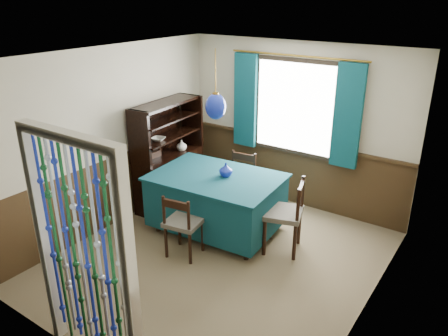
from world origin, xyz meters
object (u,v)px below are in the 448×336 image
Objects in this scene: chair_far at (239,181)px; chair_left at (159,181)px; vase_table at (226,170)px; chair_right at (286,214)px; sideboard at (169,169)px; dining_table at (216,200)px; chair_near at (183,223)px; bowl_shelf at (159,139)px; vase_sideboard at (182,145)px; pendant_lamp at (216,106)px.

chair_left reaches higher than chair_far.
chair_right is at bearing 1.39° from vase_table.
chair_right is at bearing -9.72° from sideboard.
vase_table reaches higher than chair_far.
chair_right reaches higher than chair_far.
dining_table is 1.84× the size of chair_right.
vase_table is (0.11, 0.07, 0.44)m from dining_table.
chair_left is at bearing 136.45° from chair_near.
chair_right is 2.16m from bowl_shelf.
chair_far reaches higher than chair_near.
vase_sideboard is at bearing -172.08° from chair_left.
vase_sideboard reaches higher than chair_near.
chair_near is 1.55m from sideboard.
sideboard is at bearing 14.84° from chair_far.
sideboard is at bearing 67.08° from chair_right.
pendant_lamp is at bearing 90.02° from chair_far.
chair_right is at bearing 144.35° from chair_far.
vase_table reaches higher than chair_near.
chair_near is at bearing -50.39° from vase_sideboard.
chair_right is 1.63m from pendant_lamp.
dining_table is at bearing 90.02° from chair_far.
pendant_lamp is 1.24m from bowl_shelf.
chair_far is at bearing 92.24° from dining_table.
dining_table is 1.10× the size of sideboard.
chair_near is 0.94m from vase_table.
vase_sideboard reaches higher than chair_far.
bowl_shelf is at bearing -90.00° from vase_sideboard.
dining_table is 0.75m from chair_near.
sideboard is at bearing 160.76° from dining_table.
chair_near is 0.98× the size of pendant_lamp.
chair_near is at bearing 60.73° from chair_left.
chair_far reaches higher than dining_table.
chair_right is (1.01, 0.09, 0.04)m from dining_table.
chair_near is 0.91× the size of chair_left.
chair_far is at bearing 43.42° from chair_right.
chair_right is 1.11× the size of pendant_lamp.
sideboard reaches higher than vase_table.
sideboard is 1.29m from vase_table.
chair_far is 1.02× the size of pendant_lamp.
sideboard is 1.68m from pendant_lamp.
dining_table is 1.31m from pendant_lamp.
vase_table is (0.09, 0.82, 0.46)m from chair_near.
sideboard reaches higher than chair_far.
chair_far is 1.08m from vase_sideboard.
chair_right is 5.69× the size of vase_table.
pendant_lamp is 0.88m from vase_table.
bowl_shelf reaches higher than chair_left.
chair_left is 5.50× the size of vase_table.
dining_table is 1.03m from chair_left.
dining_table is 0.71m from chair_far.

